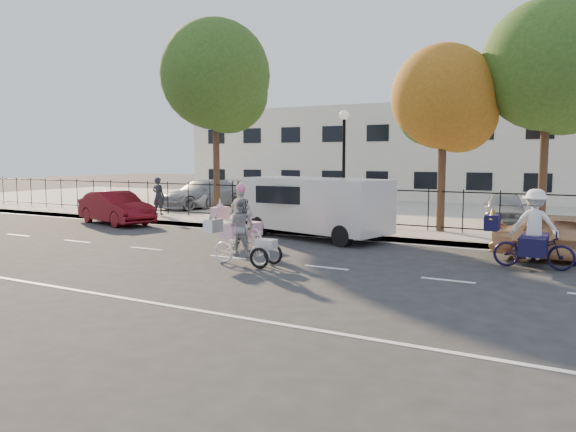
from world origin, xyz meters
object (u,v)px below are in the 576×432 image
Objects in this scene: lot_car_d at (504,208)px; red_sedan at (116,208)px; lot_car_b at (201,196)px; lot_car_c at (292,197)px; zebra_trike at (242,239)px; gold_sedan at (568,237)px; bull_bike at (533,237)px; lamppost at (344,147)px; lot_car_a at (203,194)px; unicorn_bike at (240,224)px; pedestrian at (158,196)px; white_van at (312,205)px.

red_sedan is at bearing -166.84° from lot_car_d.
lot_car_c is (5.70, -0.49, 0.15)m from lot_car_b.
zebra_trike reaches higher than gold_sedan.
zebra_trike is 7.26m from bull_bike.
lamppost reaches higher than gold_sedan.
lot_car_a is at bearing 168.53° from lot_car_d.
unicorn_bike is (-1.09, -5.30, -2.39)m from lamppost.
pedestrian reaches higher than lot_car_b.
unicorn_bike is 8.34m from red_sedan.
white_van is at bearing -94.08° from lamppost.
red_sedan is 2.42× the size of pedestrian.
zebra_trike reaches higher than lot_car_d.
unicorn_bike is 0.52× the size of lot_car_d.
lamppost is at bearing -0.08° from zebra_trike.
lot_car_c is (4.93, 3.63, -0.11)m from pedestrian.
lamppost is 1.06× the size of red_sedan.
unicorn_bike is at bearing -92.35° from red_sedan.
gold_sedan is at bearing 166.41° from pedestrian.
zebra_trike is at bearing -134.37° from unicorn_bike.
bull_bike is at bearing 151.40° from gold_sedan.
lot_car_d is (14.23, 6.06, 0.12)m from red_sedan.
lamppost is 10.48m from lot_car_a.
lot_car_b is 15.12m from lot_car_d.
gold_sedan is at bearing -28.70° from bull_bike.
bull_bike is 1.59m from gold_sedan.
unicorn_bike is 9.11m from gold_sedan.
lot_car_b is at bearing 160.72° from white_van.
lamppost reaches higher than pedestrian.
lot_car_c reaches higher than lot_car_a.
red_sedan is 2.69m from pedestrian.
lot_car_d is at bearing 2.29° from lot_car_c.
pedestrian reaches higher than lot_car_c.
lamppost reaches higher than red_sedan.
white_van is (-0.56, 5.14, 0.46)m from zebra_trike.
lot_car_c is (-11.16, 8.02, 0.09)m from bull_bike.
lamppost reaches higher than white_van.
white_van is 11.16m from lot_car_a.
bull_bike is 1.25× the size of pedestrian.
lamppost is 10.96m from lot_car_b.
white_van is at bearing -71.58° from red_sedan.
red_sedan is at bearing 82.55° from bull_bike.
bull_bike is at bearing -87.15° from lot_car_d.
red_sedan is at bearing 88.61° from pedestrian.
zebra_trike reaches higher than lot_car_b.
bull_bike reaches higher than lot_car_c.
red_sedan is at bearing 87.73° from gold_sedan.
lot_car_c reaches higher than gold_sedan.
zebra_trike is 1.18× the size of pedestrian.
pedestrian is (-9.50, 7.44, 0.33)m from zebra_trike.
lot_car_a is (-8.42, 9.09, 0.14)m from unicorn_bike.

